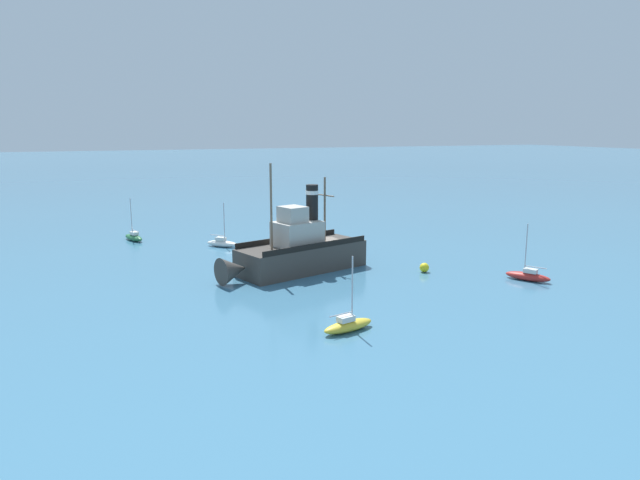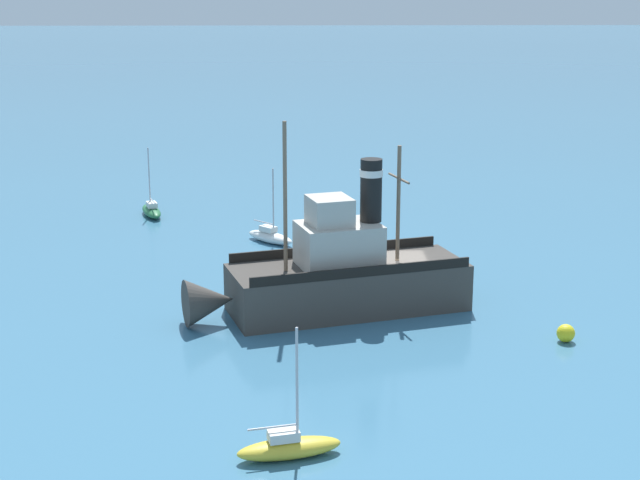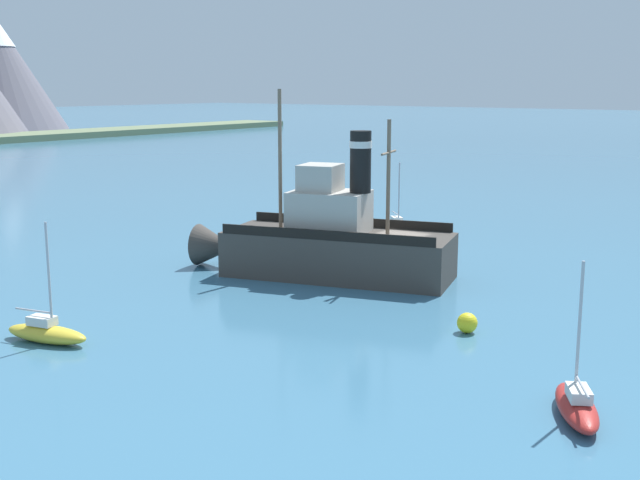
{
  "view_description": "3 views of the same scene",
  "coord_description": "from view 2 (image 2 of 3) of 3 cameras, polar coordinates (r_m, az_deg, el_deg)",
  "views": [
    {
      "loc": [
        -48.87,
        20.81,
        12.86
      ],
      "look_at": [
        -3.99,
        2.18,
        3.26
      ],
      "focal_mm": 32.0,
      "sensor_mm": 36.0,
      "label": 1
    },
    {
      "loc": [
        -49.16,
        5.41,
        16.61
      ],
      "look_at": [
        1.1,
        4.27,
        3.04
      ],
      "focal_mm": 55.0,
      "sensor_mm": 36.0,
      "label": 2
    },
    {
      "loc": [
        -35.47,
        -21.24,
        10.12
      ],
      "look_at": [
        -0.11,
        5.06,
        1.56
      ],
      "focal_mm": 45.0,
      "sensor_mm": 36.0,
      "label": 3
    }
  ],
  "objects": [
    {
      "name": "ground_plane",
      "position": [
        52.17,
        4.73,
        -3.52
      ],
      "size": [
        600.0,
        600.0,
        0.0
      ],
      "primitive_type": "plane",
      "color": "teal"
    },
    {
      "name": "old_tugboat",
      "position": [
        49.85,
        0.97,
        -2.15
      ],
      "size": [
        7.66,
        14.76,
        9.9
      ],
      "color": "#423D38",
      "rests_on": "ground"
    },
    {
      "name": "sailboat_green",
      "position": [
        71.07,
        -9.78,
        1.72
      ],
      "size": [
        3.95,
        2.3,
        4.9
      ],
      "color": "#286B3D",
      "rests_on": "ground"
    },
    {
      "name": "sailboat_white",
      "position": [
        63.12,
        -2.91,
        0.23
      ],
      "size": [
        3.43,
        3.49,
        4.9
      ],
      "color": "white",
      "rests_on": "ground"
    },
    {
      "name": "sailboat_yellow",
      "position": [
        35.63,
        -1.82,
        -11.92
      ],
      "size": [
        1.98,
        3.95,
        4.9
      ],
      "color": "gold",
      "rests_on": "ground"
    },
    {
      "name": "mooring_buoy",
      "position": [
        47.53,
        14.11,
        -5.28
      ],
      "size": [
        0.86,
        0.86,
        0.86
      ],
      "primitive_type": "sphere",
      "color": "yellow",
      "rests_on": "ground"
    }
  ]
}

